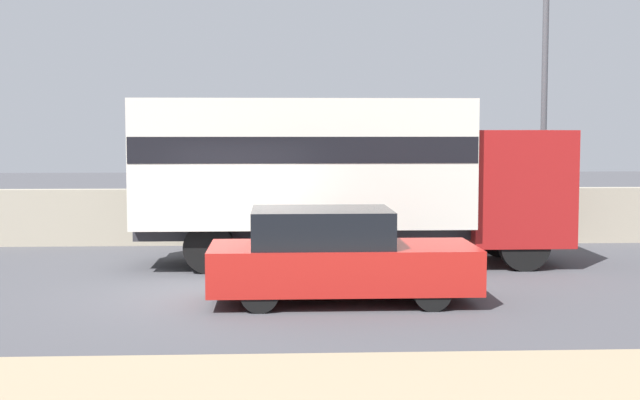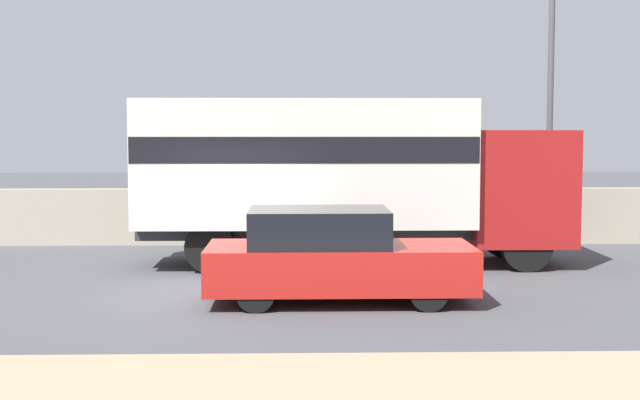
{
  "view_description": "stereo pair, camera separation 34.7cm",
  "coord_description": "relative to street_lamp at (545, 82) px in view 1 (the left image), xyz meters",
  "views": [
    {
      "loc": [
        0.64,
        -14.34,
        2.68
      ],
      "look_at": [
        1.41,
        1.13,
        1.43
      ],
      "focal_mm": 50.0,
      "sensor_mm": 36.0,
      "label": 1
    },
    {
      "loc": [
        0.99,
        -14.35,
        2.68
      ],
      "look_at": [
        1.41,
        1.13,
        1.43
      ],
      "focal_mm": 50.0,
      "sensor_mm": 36.0,
      "label": 2
    }
  ],
  "objects": [
    {
      "name": "ground_plane",
      "position": [
        -6.74,
        -5.72,
        -3.73
      ],
      "size": [
        80.0,
        80.0,
        0.0
      ],
      "primitive_type": "plane",
      "color": "#47474C"
    },
    {
      "name": "stone_wall_backdrop",
      "position": [
        -6.74,
        0.46,
        -3.09
      ],
      "size": [
        60.0,
        0.35,
        1.29
      ],
      "color": "#A39984",
      "rests_on": "ground_plane"
    },
    {
      "name": "street_lamp",
      "position": [
        0.0,
        0.0,
        0.0
      ],
      "size": [
        0.56,
        0.28,
        6.38
      ],
      "color": "#4C4C51",
      "rests_on": "ground_plane"
    },
    {
      "name": "box_truck",
      "position": [
        -4.91,
        -2.69,
        -1.84
      ],
      "size": [
        8.34,
        2.56,
        3.23
      ],
      "color": "maroon",
      "rests_on": "ground_plane"
    },
    {
      "name": "car_hatchback",
      "position": [
        -5.16,
        -6.48,
        -3.02
      ],
      "size": [
        4.09,
        1.72,
        1.45
      ],
      "color": "#B21E19",
      "rests_on": "ground_plane"
    }
  ]
}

